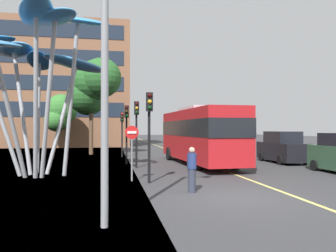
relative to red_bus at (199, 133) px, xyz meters
name	(u,v)px	position (x,y,z in m)	size (l,w,h in m)	color
ground	(219,200)	(-2.12, -10.60, -2.11)	(120.00, 240.00, 0.10)	#38383A
red_bus	(199,133)	(0.00, 0.00, 0.00)	(3.18, 11.11, 3.77)	red
leaf_sculpture	(38,50)	(-9.32, -3.89, 4.23)	(8.69, 8.41, 8.36)	#9EA0A5
traffic_light_kerb_near	(149,118)	(-4.08, -7.14, 0.75)	(0.28, 0.42, 3.89)	black
traffic_light_kerb_far	(137,120)	(-4.21, -1.42, 0.80)	(0.28, 0.42, 3.97)	black
traffic_light_island_mid	(127,122)	(-4.70, 0.79, 0.74)	(0.28, 0.42, 3.87)	black
traffic_light_opposite	(122,125)	(-4.81, 6.66, 0.63)	(0.28, 0.42, 3.72)	black
car_parked_far	(282,148)	(5.99, 0.17, -1.05)	(2.00, 4.47, 2.16)	black
street_lamp	(116,1)	(-5.57, -13.36, 3.34)	(1.41, 0.44, 8.66)	gray
tree_pavement_near	(92,86)	(-7.44, 9.95, 4.18)	(4.89, 5.94, 8.60)	brown
tree_pavement_far	(59,114)	(-11.54, 18.30, 1.93)	(3.79, 3.91, 6.29)	brown
pedestrian	(192,170)	(-2.77, -9.46, -1.22)	(0.34, 0.34, 1.67)	#2D3342
no_entry_sign	(132,144)	(-4.78, -6.39, -0.41)	(0.60, 0.12, 2.48)	gray
backdrop_building	(34,87)	(-16.26, 27.36, 6.07)	(25.78, 12.18, 16.26)	brown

